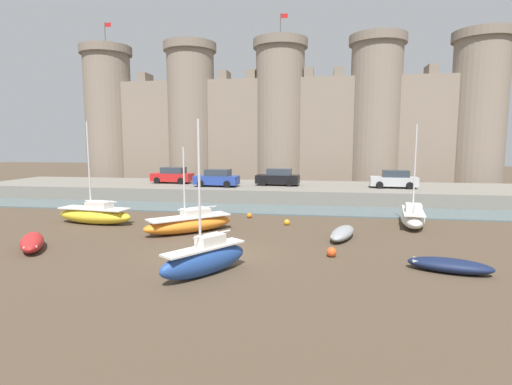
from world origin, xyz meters
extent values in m
plane|color=#4C3D2D|center=(0.00, 0.00, 0.00)|extent=(160.00, 160.00, 0.00)
cube|color=slate|center=(0.00, 13.18, 0.05)|extent=(80.00, 4.50, 0.10)
cube|color=slate|center=(0.00, 20.43, 0.62)|extent=(57.02, 10.00, 1.24)
cube|color=gray|center=(0.00, 31.43, 6.45)|extent=(45.02, 2.80, 12.90)
cylinder|color=gray|center=(-22.51, 31.43, 8.25)|extent=(5.83, 5.83, 16.51)
cylinder|color=#796B5D|center=(-22.51, 31.43, 17.01)|extent=(6.53, 6.53, 1.00)
cylinder|color=#4C4742|center=(-22.51, 31.43, 19.01)|extent=(0.10, 0.10, 3.00)
cube|color=red|center=(-22.06, 31.43, 20.21)|extent=(0.80, 0.04, 0.50)
cylinder|color=gray|center=(-11.26, 31.43, 8.25)|extent=(5.83, 5.83, 16.51)
cylinder|color=#796B5D|center=(-11.26, 31.43, 17.01)|extent=(6.53, 6.53, 1.00)
cylinder|color=gray|center=(0.00, 31.43, 8.25)|extent=(5.83, 5.83, 16.51)
cylinder|color=#796B5D|center=(0.00, 31.43, 17.01)|extent=(6.53, 6.53, 1.00)
cylinder|color=#4C4742|center=(0.00, 31.43, 19.01)|extent=(0.10, 0.10, 3.00)
cube|color=red|center=(0.45, 31.43, 20.21)|extent=(0.80, 0.04, 0.50)
cylinder|color=gray|center=(11.26, 31.43, 8.25)|extent=(5.83, 5.83, 16.51)
cylinder|color=#796B5D|center=(11.26, 31.43, 17.01)|extent=(6.53, 6.53, 1.00)
cylinder|color=gray|center=(22.51, 31.43, 8.25)|extent=(5.83, 5.83, 16.51)
cylinder|color=#796B5D|center=(22.51, 31.43, 17.01)|extent=(6.53, 6.53, 1.00)
cube|color=gray|center=(-17.26, 31.43, 13.45)|extent=(1.10, 2.52, 1.10)
cube|color=gray|center=(-6.90, 31.43, 13.45)|extent=(1.10, 2.52, 1.10)
cube|color=gray|center=(-3.45, 31.43, 13.45)|extent=(1.10, 2.52, 1.10)
cube|color=gray|center=(3.45, 31.43, 13.45)|extent=(1.10, 2.52, 1.10)
cube|color=gray|center=(6.90, 31.43, 13.45)|extent=(1.10, 2.52, 1.10)
cube|color=gray|center=(17.26, 31.43, 13.45)|extent=(1.10, 2.52, 1.10)
ellipsoid|color=red|center=(-9.14, -0.43, 0.39)|extent=(2.85, 3.42, 0.77)
ellipsoid|color=#F23939|center=(-9.14, -0.43, 0.45)|extent=(2.30, 2.78, 0.42)
cube|color=beige|center=(-9.29, -0.22, 0.49)|extent=(0.84, 0.68, 0.06)
cube|color=beige|center=(-8.36, -1.53, 0.47)|extent=(0.63, 0.56, 0.08)
ellipsoid|color=gray|center=(6.31, 4.35, 0.32)|extent=(1.95, 3.60, 0.65)
ellipsoid|color=silver|center=(6.31, 4.35, 0.38)|extent=(1.56, 2.94, 0.36)
cube|color=beige|center=(6.38, 4.60, 0.42)|extent=(0.90, 0.44, 0.06)
cube|color=beige|center=(5.94, 3.05, 0.40)|extent=(0.63, 0.43, 0.08)
ellipsoid|color=#234793|center=(0.50, -2.77, 0.58)|extent=(3.17, 4.02, 1.16)
cube|color=silver|center=(0.50, -2.77, 1.12)|extent=(2.77, 3.52, 0.08)
cube|color=silver|center=(0.68, -2.51, 1.38)|extent=(1.17, 1.32, 0.44)
cylinder|color=silver|center=(0.38, -2.95, 3.69)|extent=(0.10, 0.10, 5.06)
cylinder|color=silver|center=(0.74, -2.42, 1.61)|extent=(1.15, 1.61, 0.08)
ellipsoid|color=yellow|center=(-9.61, 6.01, 0.53)|extent=(5.52, 2.24, 1.06)
cube|color=silver|center=(-9.61, 6.01, 1.02)|extent=(4.85, 1.93, 0.08)
cube|color=silver|center=(-9.21, 5.96, 1.28)|extent=(1.62, 1.20, 0.44)
cylinder|color=silver|center=(-9.88, 6.04, 3.86)|extent=(0.10, 0.10, 5.60)
cylinder|color=silver|center=(-9.08, 5.94, 1.51)|extent=(2.40, 0.39, 0.08)
ellipsoid|color=#141E3D|center=(10.38, -0.83, 0.29)|extent=(3.46, 1.94, 0.58)
ellipsoid|color=navy|center=(10.38, -0.83, 0.35)|extent=(2.82, 1.55, 0.32)
cube|color=beige|center=(10.62, -0.89, 0.39)|extent=(0.44, 0.97, 0.06)
cube|color=beige|center=(9.14, -0.49, 0.37)|extent=(0.43, 0.67, 0.08)
ellipsoid|color=orange|center=(-2.61, 4.53, 0.49)|extent=(5.17, 4.99, 0.97)
cube|color=silver|center=(-2.61, 4.53, 0.93)|extent=(4.52, 4.36, 0.08)
cube|color=silver|center=(-2.31, 4.82, 1.19)|extent=(1.85, 1.83, 0.44)
cylinder|color=silver|center=(-2.82, 4.34, 3.03)|extent=(0.10, 0.10, 4.11)
cylinder|color=silver|center=(-2.21, 4.91, 1.42)|extent=(1.89, 1.78, 0.08)
ellipsoid|color=silver|center=(10.93, 8.58, 0.52)|extent=(2.20, 5.11, 1.04)
cube|color=silver|center=(10.93, 8.58, 1.00)|extent=(1.90, 4.49, 0.08)
cube|color=silver|center=(10.87, 8.21, 1.26)|extent=(1.15, 1.51, 0.44)
cylinder|color=silver|center=(10.97, 8.82, 3.76)|extent=(0.10, 0.10, 5.45)
cylinder|color=silver|center=(10.85, 8.09, 1.49)|extent=(0.43, 2.21, 0.08)
sphere|color=orange|center=(2.95, 7.55, 0.19)|extent=(0.38, 0.38, 0.38)
sphere|color=orange|center=(0.11, 9.58, 0.19)|extent=(0.37, 0.37, 0.37)
sphere|color=#E04C1E|center=(5.62, 0.66, 0.23)|extent=(0.47, 0.47, 0.47)
cube|color=red|center=(-9.78, 20.50, 1.84)|extent=(4.19, 1.94, 0.80)
cube|color=#2D3842|center=(-9.63, 20.49, 2.54)|extent=(2.34, 1.63, 0.64)
cylinder|color=black|center=(-11.10, 19.73, 1.56)|extent=(0.65, 0.22, 0.64)
cylinder|color=black|center=(-11.00, 21.42, 1.56)|extent=(0.65, 0.22, 0.64)
cylinder|color=black|center=(-8.56, 19.58, 1.56)|extent=(0.65, 0.22, 0.64)
cylinder|color=black|center=(-8.46, 21.27, 1.56)|extent=(0.65, 0.22, 0.64)
cube|color=black|center=(0.99, 20.05, 1.84)|extent=(4.19, 1.94, 0.80)
cube|color=#2D3842|center=(1.14, 20.04, 2.54)|extent=(2.34, 1.63, 0.64)
cylinder|color=black|center=(-0.33, 19.28, 1.56)|extent=(0.65, 0.22, 0.64)
cylinder|color=black|center=(-0.23, 20.97, 1.56)|extent=(0.65, 0.22, 0.64)
cylinder|color=black|center=(2.21, 19.13, 1.56)|extent=(0.65, 0.22, 0.64)
cylinder|color=black|center=(2.31, 20.82, 1.56)|extent=(0.65, 0.22, 0.64)
cube|color=#B2B5B7|center=(11.58, 19.58, 1.84)|extent=(4.19, 1.94, 0.80)
cube|color=#2D3842|center=(11.73, 19.57, 2.54)|extent=(2.34, 1.63, 0.64)
cylinder|color=black|center=(10.26, 18.81, 1.56)|extent=(0.65, 0.22, 0.64)
cylinder|color=black|center=(10.36, 20.50, 1.56)|extent=(0.65, 0.22, 0.64)
cylinder|color=black|center=(12.80, 18.66, 1.56)|extent=(0.65, 0.22, 0.64)
cylinder|color=black|center=(12.90, 20.35, 1.56)|extent=(0.65, 0.22, 0.64)
cube|color=#263F99|center=(-4.56, 18.22, 1.84)|extent=(4.19, 1.94, 0.80)
cube|color=#2D3842|center=(-4.41, 18.21, 2.54)|extent=(2.34, 1.63, 0.64)
cylinder|color=black|center=(-5.88, 17.45, 1.56)|extent=(0.65, 0.22, 0.64)
cylinder|color=black|center=(-5.78, 19.15, 1.56)|extent=(0.65, 0.22, 0.64)
cylinder|color=black|center=(-3.34, 17.30, 1.56)|extent=(0.65, 0.22, 0.64)
cylinder|color=black|center=(-3.24, 19.00, 1.56)|extent=(0.65, 0.22, 0.64)
camera|label=1|loc=(5.04, -17.84, 5.32)|focal=28.00mm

